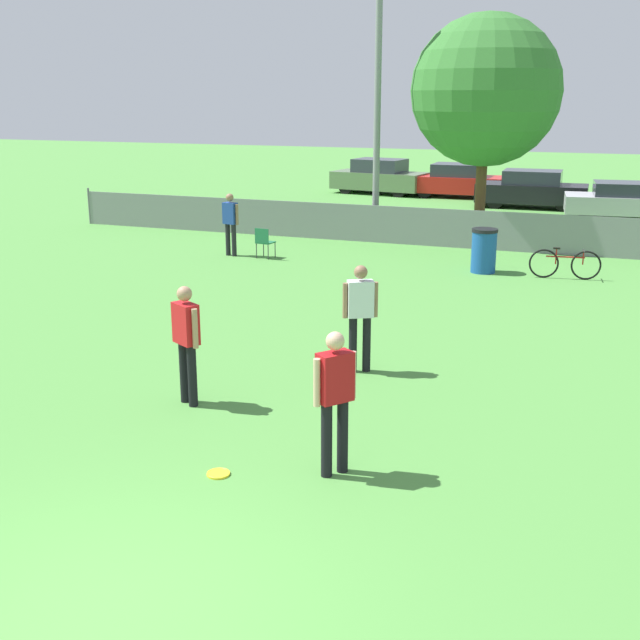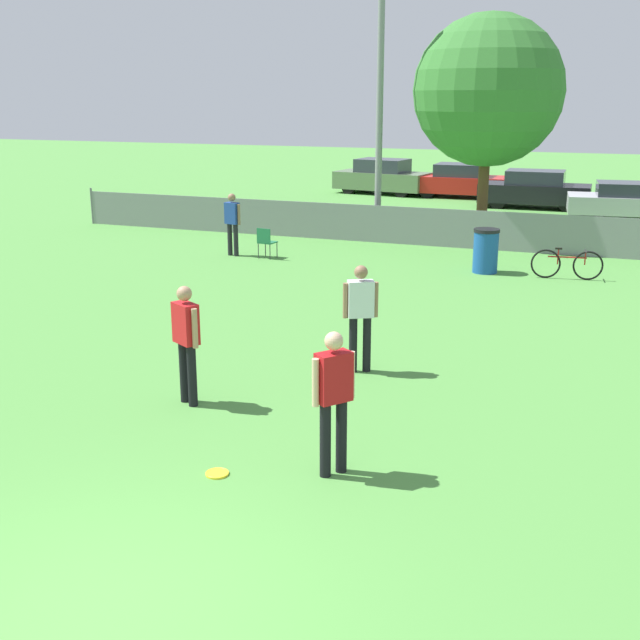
# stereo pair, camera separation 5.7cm
# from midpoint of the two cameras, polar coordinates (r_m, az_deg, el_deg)

# --- Properties ---
(ground_plane) EXTENTS (120.00, 120.00, 0.00)m
(ground_plane) POSITION_cam_midpoint_polar(r_m,az_deg,el_deg) (7.37, -15.87, -20.12)
(ground_plane) COLOR #4C8C3D
(fence_backline) EXTENTS (26.49, 0.07, 1.21)m
(fence_backline) POSITION_cam_midpoint_polar(r_m,az_deg,el_deg) (23.27, 11.44, 6.29)
(fence_backline) COLOR gray
(fence_backline) RESTS_ON ground_plane
(light_pole) EXTENTS (0.90, 0.36, 7.88)m
(light_pole) POSITION_cam_midpoint_polar(r_m,az_deg,el_deg) (24.28, 4.37, 16.73)
(light_pole) COLOR gray
(light_pole) RESTS_ON ground_plane
(tree_near_pole) EXTENTS (4.35, 4.35, 6.54)m
(tree_near_pole) POSITION_cam_midpoint_polar(r_m,az_deg,el_deg) (24.59, 11.95, 15.65)
(tree_near_pole) COLOR brown
(tree_near_pole) RESTS_ON ground_plane
(player_thrower_red) EXTENTS (0.42, 0.46, 1.72)m
(player_thrower_red) POSITION_cam_midpoint_polar(r_m,az_deg,el_deg) (9.08, 1.15, -5.21)
(player_thrower_red) COLOR black
(player_thrower_red) RESTS_ON ground_plane
(player_receiver_white) EXTENTS (0.50, 0.38, 1.72)m
(player_receiver_white) POSITION_cam_midpoint_polar(r_m,az_deg,el_deg) (12.50, 3.03, 0.67)
(player_receiver_white) COLOR black
(player_receiver_white) RESTS_ON ground_plane
(player_defender_red) EXTENTS (0.50, 0.39, 1.72)m
(player_defender_red) POSITION_cam_midpoint_polar(r_m,az_deg,el_deg) (11.31, -9.35, -1.16)
(player_defender_red) COLOR black
(player_defender_red) RESTS_ON ground_plane
(spectator_in_blue) EXTENTS (0.53, 0.29, 1.69)m
(spectator_in_blue) POSITION_cam_midpoint_polar(r_m,az_deg,el_deg) (21.96, -6.18, 7.08)
(spectator_in_blue) COLOR black
(spectator_in_blue) RESTS_ON ground_plane
(frisbee_disc) EXTENTS (0.27, 0.27, 0.03)m
(frisbee_disc) POSITION_cam_midpoint_polar(r_m,az_deg,el_deg) (9.52, -7.15, -10.77)
(frisbee_disc) COLOR yellow
(frisbee_disc) RESTS_ON ground_plane
(folding_chair_sideline) EXTENTS (0.46, 0.46, 0.82)m
(folding_chair_sideline) POSITION_cam_midpoint_polar(r_m,az_deg,el_deg) (21.59, -3.78, 5.66)
(folding_chair_sideline) COLOR #333338
(folding_chair_sideline) RESTS_ON ground_plane
(bicycle_sideline) EXTENTS (1.66, 0.44, 0.75)m
(bicycle_sideline) POSITION_cam_midpoint_polar(r_m,az_deg,el_deg) (19.97, 17.23, 3.81)
(bicycle_sideline) COLOR black
(bicycle_sideline) RESTS_ON ground_plane
(trash_bin) EXTENTS (0.64, 0.64, 1.09)m
(trash_bin) POSITION_cam_midpoint_polar(r_m,az_deg,el_deg) (20.20, 11.78, 4.85)
(trash_bin) COLOR #194C99
(trash_bin) RESTS_ON ground_plane
(parked_car_olive) EXTENTS (4.31, 2.32, 1.52)m
(parked_car_olive) POSITION_cam_midpoint_polar(r_m,az_deg,el_deg) (36.11, 4.50, 10.10)
(parked_car_olive) COLOR black
(parked_car_olive) RESTS_ON ground_plane
(parked_car_red) EXTENTS (4.11, 1.87, 1.41)m
(parked_car_red) POSITION_cam_midpoint_polar(r_m,az_deg,el_deg) (35.27, 10.04, 9.71)
(parked_car_red) COLOR black
(parked_car_red) RESTS_ON ground_plane
(parked_car_dark) EXTENTS (4.21, 1.84, 1.44)m
(parked_car_dark) POSITION_cam_midpoint_polar(r_m,az_deg,el_deg) (32.50, 15.06, 8.95)
(parked_car_dark) COLOR black
(parked_car_dark) RESTS_ON ground_plane
(parked_car_silver) EXTENTS (4.13, 2.20, 1.30)m
(parked_car_silver) POSITION_cam_midpoint_polar(r_m,az_deg,el_deg) (30.32, 21.03, 7.90)
(parked_car_silver) COLOR black
(parked_car_silver) RESTS_ON ground_plane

